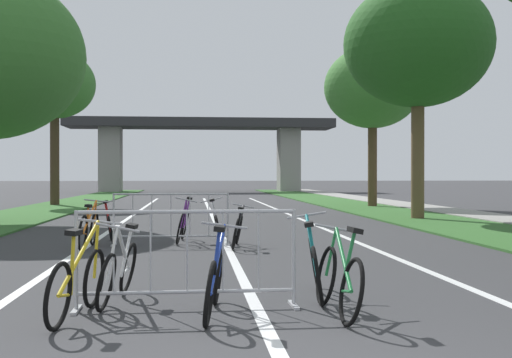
{
  "coord_description": "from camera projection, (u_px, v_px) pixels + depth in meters",
  "views": [
    {
      "loc": [
        -0.68,
        -3.77,
        1.42
      ],
      "look_at": [
        0.73,
        10.78,
        1.33
      ],
      "focal_mm": 46.15,
      "sensor_mm": 36.0,
      "label": 1
    }
  ],
  "objects": [
    {
      "name": "grass_verge_left",
      "position": [
        56.0,
        207.0,
        28.35
      ],
      "size": [
        3.03,
        61.78,
        0.05
      ],
      "primitive_type": "cube",
      "color": "#2D5B26",
      "rests_on": "ground"
    },
    {
      "name": "grass_verge_right",
      "position": [
        353.0,
        206.0,
        29.61
      ],
      "size": [
        3.03,
        61.78,
        0.05
      ],
      "primitive_type": "cube",
      "color": "#2D5B26",
      "rests_on": "ground"
    },
    {
      "name": "sidewalk_path_right",
      "position": [
        406.0,
        205.0,
        29.85
      ],
      "size": [
        1.89,
        61.78,
        0.08
      ],
      "primitive_type": "cube",
      "color": "gray",
      "rests_on": "ground"
    },
    {
      "name": "lane_stripe_center",
      "position": [
        213.0,
        218.0,
        21.61
      ],
      "size": [
        0.14,
        35.74,
        0.01
      ],
      "primitive_type": "cube",
      "color": "silver",
      "rests_on": "ground"
    },
    {
      "name": "lane_stripe_right_lane",
      "position": [
        296.0,
        217.0,
        21.88
      ],
      "size": [
        0.14,
        35.74,
        0.01
      ],
      "primitive_type": "cube",
      "color": "silver",
      "rests_on": "ground"
    },
    {
      "name": "lane_stripe_left_lane",
      "position": [
        128.0,
        218.0,
        21.35
      ],
      "size": [
        0.14,
        35.74,
        0.01
      ],
      "primitive_type": "cube",
      "color": "silver",
      "rests_on": "ground"
    },
    {
      "name": "overpass_bridge",
      "position": [
        201.0,
        138.0,
        54.62
      ],
      "size": [
        21.97,
        4.27,
        6.04
      ],
      "color": "#2D2D30",
      "rests_on": "ground"
    },
    {
      "name": "tree_left_pine_far",
      "position": [
        55.0,
        85.0,
        30.05
      ],
      "size": [
        3.7,
        3.7,
        7.14
      ],
      "color": "#3D2D1E",
      "rests_on": "ground"
    },
    {
      "name": "tree_right_cypress_far",
      "position": [
        418.0,
        45.0,
        20.74
      ],
      "size": [
        4.68,
        4.68,
        7.54
      ],
      "color": "brown",
      "rests_on": "ground"
    },
    {
      "name": "tree_right_oak_mid",
      "position": [
        373.0,
        88.0,
        28.82
      ],
      "size": [
        4.25,
        4.25,
        7.07
      ],
      "color": "#4C3823",
      "rests_on": "ground"
    },
    {
      "name": "crowd_barrier_nearest",
      "position": [
        187.0,
        260.0,
        6.95
      ],
      "size": [
        2.36,
        0.48,
        1.05
      ],
      "rotation": [
        0.0,
        0.0,
        0.02
      ],
      "color": "#ADADB2",
      "rests_on": "ground"
    },
    {
      "name": "crowd_barrier_second",
      "position": [
        171.0,
        219.0,
        13.26
      ],
      "size": [
        2.36,
        0.53,
        1.05
      ],
      "rotation": [
        0.0,
        0.0,
        -0.04
      ],
      "color": "#ADADB2",
      "rests_on": "ground"
    },
    {
      "name": "bicycle_blue_0",
      "position": [
        215.0,
        280.0,
        6.61
      ],
      "size": [
        0.53,
        1.71,
        0.93
      ],
      "rotation": [
        0.0,
        0.0,
        -0.11
      ],
      "color": "black",
      "rests_on": "ground"
    },
    {
      "name": "bicycle_purple_1",
      "position": [
        183.0,
        224.0,
        13.79
      ],
      "size": [
        0.46,
        1.71,
        0.97
      ],
      "rotation": [
        0.0,
        0.0,
        3.06
      ],
      "color": "black",
      "rests_on": "ground"
    },
    {
      "name": "bicycle_silver_2",
      "position": [
        217.0,
        225.0,
        13.88
      ],
      "size": [
        0.48,
        1.6,
        0.93
      ],
      "rotation": [
        0.0,
        0.0,
        -0.0
      ],
      "color": "black",
      "rests_on": "ground"
    },
    {
      "name": "bicycle_orange_3",
      "position": [
        89.0,
        229.0,
        12.7
      ],
      "size": [
        0.48,
        1.71,
        0.94
      ],
      "rotation": [
        0.0,
        0.0,
        -0.05
      ],
      "color": "black",
      "rests_on": "ground"
    },
    {
      "name": "bicycle_black_4",
      "position": [
        238.0,
        230.0,
        12.84
      ],
      "size": [
        0.57,
        1.64,
        0.85
      ],
      "rotation": [
        0.0,
        0.0,
        -0.14
      ],
      "color": "black",
      "rests_on": "ground"
    },
    {
      "name": "bicycle_white_5",
      "position": [
        119.0,
        271.0,
        7.29
      ],
      "size": [
        0.46,
        1.66,
        0.93
      ],
      "rotation": [
        0.0,
        0.0,
        3.02
      ],
      "color": "black",
      "rests_on": "ground"
    },
    {
      "name": "bicycle_teal_6",
      "position": [
        315.0,
        266.0,
        7.55
      ],
      "size": [
        0.47,
        1.66,
        0.98
      ],
      "rotation": [
        0.0,
        0.0,
        -0.15
      ],
      "color": "black",
      "rests_on": "ground"
    },
    {
      "name": "bicycle_red_7",
      "position": [
        110.0,
        226.0,
        13.62
      ],
      "size": [
        0.57,
        1.63,
        0.9
      ],
      "rotation": [
        0.0,
        0.0,
        0.16
      ],
      "color": "black",
      "rests_on": "ground"
    },
    {
      "name": "bicycle_yellow_8",
      "position": [
        78.0,
        282.0,
        6.48
      ],
      "size": [
        0.58,
        1.68,
        0.96
      ],
      "rotation": [
        0.0,
        0.0,
        -0.16
      ],
      "color": "black",
      "rests_on": "ground"
    },
    {
      "name": "bicycle_green_9",
      "position": [
        339.0,
        279.0,
        6.62
      ],
      "size": [
        0.48,
        1.65,
        0.91
      ],
      "rotation": [
        0.0,
        0.0,
        0.04
      ],
      "color": "black",
      "rests_on": "ground"
    }
  ]
}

